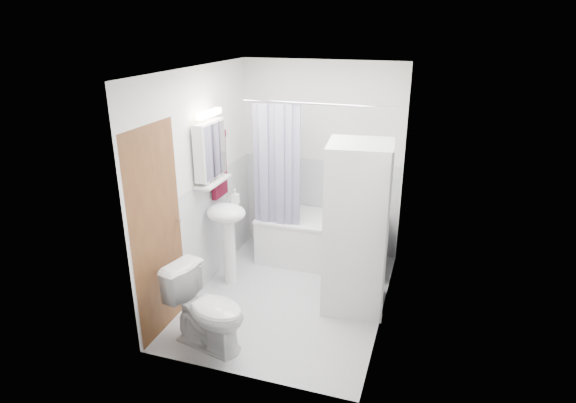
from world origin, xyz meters
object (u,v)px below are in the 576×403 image
(washer_dryer, at_px, (356,228))
(toilet, at_px, (208,309))
(sink, at_px, (227,225))
(bathtub, at_px, (321,238))

(washer_dryer, bearing_deg, toilet, -142.54)
(sink, bearing_deg, toilet, -74.65)
(sink, bearing_deg, washer_dryer, -0.75)
(sink, height_order, toilet, sink)
(toilet, bearing_deg, bathtub, -2.85)
(washer_dryer, xyz_separation_m, toilet, (-1.13, -1.09, -0.50))
(toilet, bearing_deg, washer_dryer, -32.57)
(toilet, bearing_deg, sink, 28.77)
(bathtub, height_order, toilet, toilet)
(sink, distance_m, washer_dryer, 1.44)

